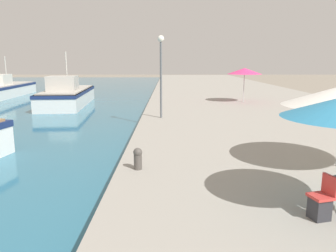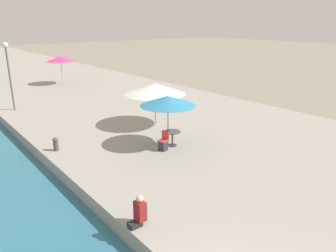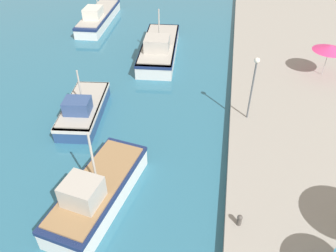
{
  "view_description": "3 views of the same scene",
  "coord_description": "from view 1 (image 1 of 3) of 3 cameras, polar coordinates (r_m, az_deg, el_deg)",
  "views": [
    {
      "loc": [
        1.55,
        2.31,
        3.74
      ],
      "look_at": [
        1.5,
        14.22,
        1.4
      ],
      "focal_mm": 35.0,
      "sensor_mm": 36.0,
      "label": 1
    },
    {
      "loc": [
        -4.2,
        -2.93,
        6.41
      ],
      "look_at": [
        5.2,
        8.85,
        1.6
      ],
      "focal_mm": 35.0,
      "sensor_mm": 36.0,
      "label": 2
    },
    {
      "loc": [
        -1.02,
        1.4,
        14.16
      ],
      "look_at": [
        -4.0,
        18.0,
        1.2
      ],
      "focal_mm": 35.0,
      "sensor_mm": 36.0,
      "label": 3
    }
  ],
  "objects": [
    {
      "name": "lamppost",
      "position": [
        18.45,
        -1.0,
        10.98
      ],
      "size": [
        0.36,
        0.36,
        4.56
      ],
      "color": "#565B60",
      "rests_on": "quay_promenade"
    },
    {
      "name": "cafe_chair_left",
      "position": [
        7.47,
        25.3,
        -12.17
      ],
      "size": [
        0.52,
        0.5,
        0.91
      ],
      "rotation": [
        0.0,
        0.0,
        1.83
      ],
      "color": "#2D2D33",
      "rests_on": "quay_promenade"
    },
    {
      "name": "fishing_boat_far",
      "position": [
        29.52,
        -16.86,
        5.2
      ],
      "size": [
        4.09,
        10.24,
        4.53
      ],
      "rotation": [
        0.0,
        0.0,
        0.09
      ],
      "color": "silver",
      "rests_on": "water_basin"
    },
    {
      "name": "quay_promenade",
      "position": [
        35.45,
        10.76,
        5.37
      ],
      "size": [
        16.0,
        90.0,
        0.6
      ],
      "color": "gray",
      "rests_on": "ground_plane"
    },
    {
      "name": "mooring_bollard",
      "position": [
        9.76,
        -5.06,
        -5.55
      ],
      "size": [
        0.26,
        0.26,
        0.65
      ],
      "color": "#4C4742",
      "rests_on": "quay_promenade"
    },
    {
      "name": "fishing_boat_distant",
      "position": [
        39.67,
        -26.02,
        5.88
      ],
      "size": [
        3.23,
        10.67,
        4.27
      ],
      "rotation": [
        0.0,
        0.0,
        0.06
      ],
      "color": "white",
      "rests_on": "water_basin"
    },
    {
      "name": "cafe_umbrella_striped",
      "position": [
        26.6,
        13.42,
        9.28
      ],
      "size": [
        2.71,
        2.71,
        2.66
      ],
      "color": "#B7B7B7",
      "rests_on": "quay_promenade"
    }
  ]
}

